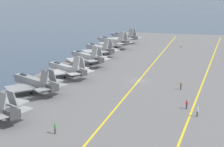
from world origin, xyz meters
TOP-DOWN VIEW (x-y plane):
  - ground_plane at (0.00, 0.00)m, footprint 2000.00×2000.00m
  - carrier_deck at (0.00, 0.00)m, footprint 201.30×55.77m
  - deck_stripe_foul_line at (0.00, -15.34)m, footprint 180.82×11.95m
  - deck_stripe_centerline at (0.00, 0.00)m, footprint 181.17×0.36m
  - parked_jet_third at (-16.25, 20.31)m, footprint 13.39×15.95m
  - parked_jet_fourth at (-1.59, 18.91)m, footprint 12.71×15.68m
  - parked_jet_fifth at (13.57, 19.01)m, footprint 13.51×15.72m
  - parked_jet_sixth at (29.51, 20.25)m, footprint 13.43×15.37m
  - parked_jet_seventh at (46.61, 20.35)m, footprint 13.33×16.82m
  - parked_jet_eighth at (62.95, 19.87)m, footprint 13.04×16.17m
  - crew_red_vest at (-18.13, -13.08)m, footprint 0.46×0.44m
  - crew_green_vest at (-35.85, 5.92)m, footprint 0.45×0.45m
  - crew_yellow_vest at (55.64, -5.65)m, footprint 0.39×0.45m
  - crew_brown_vest at (-5.05, -10.82)m, footprint 0.27×0.39m
  - crew_white_vest at (-21.82, -15.19)m, footprint 0.35×0.43m

SIDE VIEW (x-z plane):
  - ground_plane at x=0.00m, z-range 0.00..0.00m
  - carrier_deck at x=0.00m, z-range 0.00..0.40m
  - deck_stripe_foul_line at x=0.00m, z-range 0.40..0.41m
  - deck_stripe_centerline at x=0.00m, z-range 0.40..0.41m
  - crew_brown_vest at x=-5.05m, z-range 0.48..2.20m
  - crew_yellow_vest at x=55.64m, z-range 0.48..2.20m
  - crew_red_vest at x=-18.13m, z-range 0.48..2.20m
  - crew_green_vest at x=-35.85m, z-range 0.49..2.28m
  - crew_white_vest at x=-21.82m, z-range 0.49..2.29m
  - parked_jet_fourth at x=-1.59m, z-range -0.34..5.76m
  - parked_jet_third at x=-16.25m, z-range -0.25..5.70m
  - parked_jet_sixth at x=29.51m, z-range -0.26..6.17m
  - parked_jet_eighth at x=62.95m, z-range -0.19..6.26m
  - parked_jet_fifth at x=13.57m, z-range -0.04..6.21m
  - parked_jet_seventh at x=46.61m, z-range -0.21..6.62m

